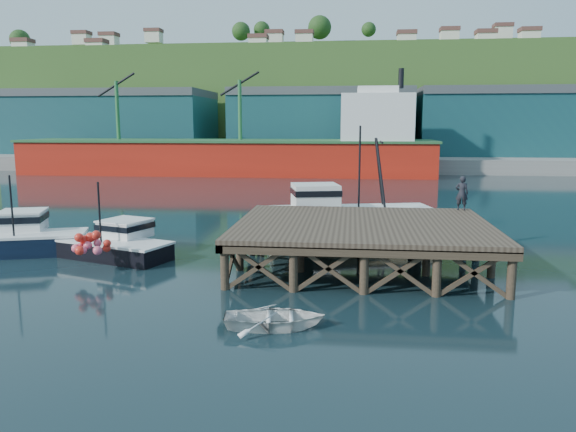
# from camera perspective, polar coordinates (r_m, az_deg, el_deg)

# --- Properties ---
(ground) EXTENTS (300.00, 300.00, 0.00)m
(ground) POSITION_cam_1_polar(r_m,az_deg,el_deg) (27.99, -3.87, -4.69)
(ground) COLOR black
(ground) RESTS_ON ground
(wharf) EXTENTS (12.00, 10.00, 2.62)m
(wharf) POSITION_cam_1_polar(r_m,az_deg,el_deg) (26.96, 7.59, -1.07)
(wharf) COLOR brown
(wharf) RESTS_ON ground
(far_quay) EXTENTS (160.00, 40.00, 2.00)m
(far_quay) POSITION_cam_1_polar(r_m,az_deg,el_deg) (97.00, 3.57, 5.93)
(far_quay) COLOR gray
(far_quay) RESTS_ON ground
(warehouse_left) EXTENTS (32.00, 16.00, 9.00)m
(warehouse_left) POSITION_cam_1_polar(r_m,az_deg,el_deg) (100.02, -17.26, 8.79)
(warehouse_left) COLOR #174D4C
(warehouse_left) RESTS_ON far_quay
(warehouse_mid) EXTENTS (28.00, 16.00, 9.00)m
(warehouse_mid) POSITION_cam_1_polar(r_m,az_deg,el_deg) (91.83, 3.45, 9.17)
(warehouse_mid) COLOR #174D4C
(warehouse_mid) RESTS_ON far_quay
(warehouse_right) EXTENTS (30.00, 16.00, 9.00)m
(warehouse_right) POSITION_cam_1_polar(r_m,az_deg,el_deg) (95.07, 22.03, 8.52)
(warehouse_right) COLOR #174D4C
(warehouse_right) RESTS_ON far_quay
(cargo_ship) EXTENTS (55.50, 10.00, 13.75)m
(cargo_ship) POSITION_cam_1_polar(r_m,az_deg,el_deg) (75.97, -3.71, 6.72)
(cargo_ship) COLOR red
(cargo_ship) RESTS_ON ground
(hillside) EXTENTS (220.00, 50.00, 22.00)m
(hillside) POSITION_cam_1_polar(r_m,az_deg,el_deg) (126.87, 4.33, 11.24)
(hillside) COLOR #2D511E
(hillside) RESTS_ON ground
(boat_navy) EXTENTS (7.18, 4.77, 4.22)m
(boat_navy) POSITION_cam_1_polar(r_m,az_deg,el_deg) (32.88, -25.61, -1.97)
(boat_navy) COLOR black
(boat_navy) RESTS_ON ground
(boat_black) EXTENTS (6.84, 5.67, 3.97)m
(boat_black) POSITION_cam_1_polar(r_m,az_deg,el_deg) (30.14, -17.23, -2.65)
(boat_black) COLOR black
(boat_black) RESTS_ON ground
(trawler) EXTENTS (10.51, 5.76, 6.67)m
(trawler) POSITION_cam_1_polar(r_m,az_deg,el_deg) (34.39, 6.06, 0.26)
(trawler) COLOR beige
(trawler) RESTS_ON ground
(dinghy) EXTENTS (3.68, 2.86, 0.70)m
(dinghy) POSITION_cam_1_polar(r_m,az_deg,el_deg) (19.13, -1.35, -10.29)
(dinghy) COLOR white
(dinghy) RESTS_ON ground
(dockworker) EXTENTS (0.75, 0.56, 1.86)m
(dockworker) POSITION_cam_1_polar(r_m,az_deg,el_deg) (31.89, 17.24, 2.23)
(dockworker) COLOR black
(dockworker) RESTS_ON wharf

